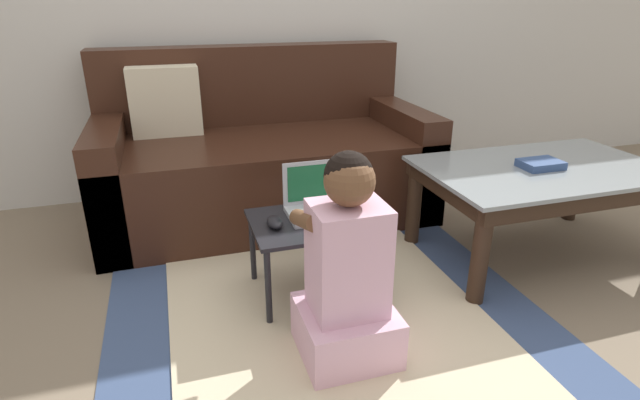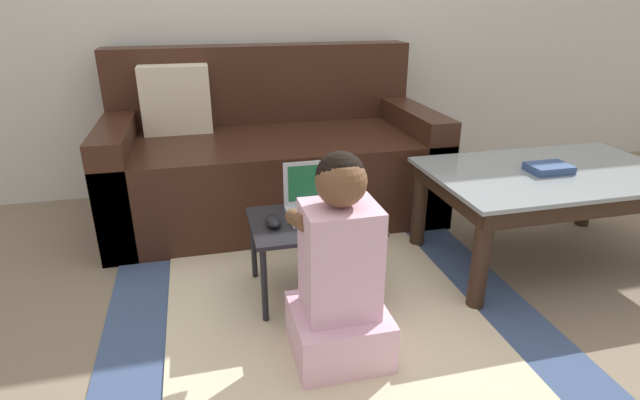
{
  "view_description": "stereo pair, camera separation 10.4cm",
  "coord_description": "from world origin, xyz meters",
  "px_view_note": "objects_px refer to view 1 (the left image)",
  "views": [
    {
      "loc": [
        -0.59,
        -1.55,
        1.15
      ],
      "look_at": [
        -0.04,
        0.22,
        0.39
      ],
      "focal_mm": 28.0,
      "sensor_mm": 36.0,
      "label": 1
    },
    {
      "loc": [
        -0.49,
        -1.58,
        1.15
      ],
      "look_at": [
        -0.04,
        0.22,
        0.39
      ],
      "focal_mm": 28.0,
      "sensor_mm": 36.0,
      "label": 2
    }
  ],
  "objects_px": {
    "laptop_desk": "(314,229)",
    "book_on_table": "(541,164)",
    "couch": "(262,159)",
    "laptop": "(320,205)",
    "person_seated": "(347,275)",
    "coffee_table": "(541,180)",
    "computer_mouse": "(275,222)"
  },
  "relations": [
    {
      "from": "coffee_table",
      "to": "person_seated",
      "type": "bearing_deg",
      "value": -159.04
    },
    {
      "from": "laptop_desk",
      "to": "computer_mouse",
      "type": "distance_m",
      "value": 0.17
    },
    {
      "from": "computer_mouse",
      "to": "coffee_table",
      "type": "bearing_deg",
      "value": 1.47
    },
    {
      "from": "couch",
      "to": "person_seated",
      "type": "distance_m",
      "value": 1.31
    },
    {
      "from": "book_on_table",
      "to": "laptop",
      "type": "bearing_deg",
      "value": 177.23
    },
    {
      "from": "couch",
      "to": "person_seated",
      "type": "bearing_deg",
      "value": -89.01
    },
    {
      "from": "computer_mouse",
      "to": "laptop_desk",
      "type": "bearing_deg",
      "value": 5.46
    },
    {
      "from": "person_seated",
      "to": "computer_mouse",
      "type": "bearing_deg",
      "value": 111.71
    },
    {
      "from": "couch",
      "to": "laptop",
      "type": "distance_m",
      "value": 0.87
    },
    {
      "from": "coffee_table",
      "to": "couch",
      "type": "bearing_deg",
      "value": 141.21
    },
    {
      "from": "computer_mouse",
      "to": "person_seated",
      "type": "distance_m",
      "value": 0.42
    },
    {
      "from": "book_on_table",
      "to": "computer_mouse",
      "type": "bearing_deg",
      "value": -179.11
    },
    {
      "from": "computer_mouse",
      "to": "couch",
      "type": "bearing_deg",
      "value": 81.96
    },
    {
      "from": "laptop",
      "to": "person_seated",
      "type": "relative_size",
      "value": 0.37
    },
    {
      "from": "laptop_desk",
      "to": "computer_mouse",
      "type": "xyz_separation_m",
      "value": [
        -0.16,
        -0.02,
        0.06
      ]
    },
    {
      "from": "coffee_table",
      "to": "laptop",
      "type": "xyz_separation_m",
      "value": [
        -1.04,
        0.04,
        -0.01
      ]
    },
    {
      "from": "laptop",
      "to": "book_on_table",
      "type": "bearing_deg",
      "value": -2.77
    },
    {
      "from": "coffee_table",
      "to": "computer_mouse",
      "type": "height_order",
      "value": "coffee_table"
    },
    {
      "from": "coffee_table",
      "to": "person_seated",
      "type": "height_order",
      "value": "person_seated"
    },
    {
      "from": "couch",
      "to": "person_seated",
      "type": "height_order",
      "value": "couch"
    },
    {
      "from": "computer_mouse",
      "to": "book_on_table",
      "type": "height_order",
      "value": "book_on_table"
    },
    {
      "from": "couch",
      "to": "computer_mouse",
      "type": "xyz_separation_m",
      "value": [
        -0.13,
        -0.93,
        0.04
      ]
    },
    {
      "from": "couch",
      "to": "laptop_desk",
      "type": "relative_size",
      "value": 3.49
    },
    {
      "from": "couch",
      "to": "person_seated",
      "type": "relative_size",
      "value": 2.39
    },
    {
      "from": "laptop_desk",
      "to": "book_on_table",
      "type": "distance_m",
      "value": 1.07
    },
    {
      "from": "laptop",
      "to": "person_seated",
      "type": "height_order",
      "value": "person_seated"
    },
    {
      "from": "laptop",
      "to": "computer_mouse",
      "type": "relative_size",
      "value": 2.55
    },
    {
      "from": "computer_mouse",
      "to": "person_seated",
      "type": "xyz_separation_m",
      "value": [
        0.15,
        -0.39,
        -0.04
      ]
    },
    {
      "from": "laptop_desk",
      "to": "person_seated",
      "type": "distance_m",
      "value": 0.4
    },
    {
      "from": "couch",
      "to": "laptop_desk",
      "type": "bearing_deg",
      "value": -88.1
    },
    {
      "from": "couch",
      "to": "laptop_desk",
      "type": "height_order",
      "value": "couch"
    },
    {
      "from": "computer_mouse",
      "to": "person_seated",
      "type": "height_order",
      "value": "person_seated"
    }
  ]
}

